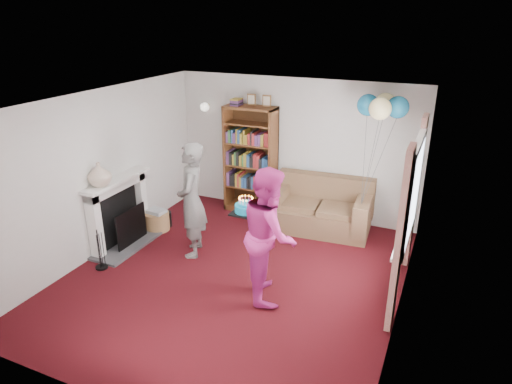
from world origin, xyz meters
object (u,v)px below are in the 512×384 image
at_px(bookcase, 251,161).
at_px(person_magenta, 269,234).
at_px(person_striped, 192,200).
at_px(birthday_cake, 246,208).
at_px(sofa, 321,210).

xyz_separation_m(bookcase, person_magenta, (1.38, -2.47, -0.08)).
height_order(bookcase, person_striped, bookcase).
bearing_deg(birthday_cake, sofa, 76.94).
distance_m(person_striped, birthday_cake, 1.15).
distance_m(bookcase, person_striped, 1.92).
height_order(person_magenta, birthday_cake, person_magenta).
distance_m(bookcase, birthday_cake, 2.48).
distance_m(person_striped, person_magenta, 1.59).
bearing_deg(bookcase, person_striped, -93.38).
height_order(bookcase, sofa, bookcase).
bearing_deg(person_magenta, person_striped, 43.44).
xyz_separation_m(bookcase, sofa, (1.44, -0.23, -0.64)).
relative_size(person_magenta, birthday_cake, 4.95).
bearing_deg(sofa, person_striped, -136.94).
relative_size(person_striped, birthday_cake, 4.96).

